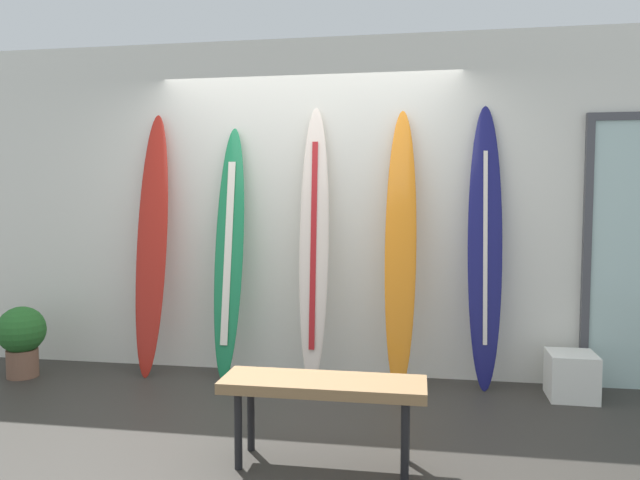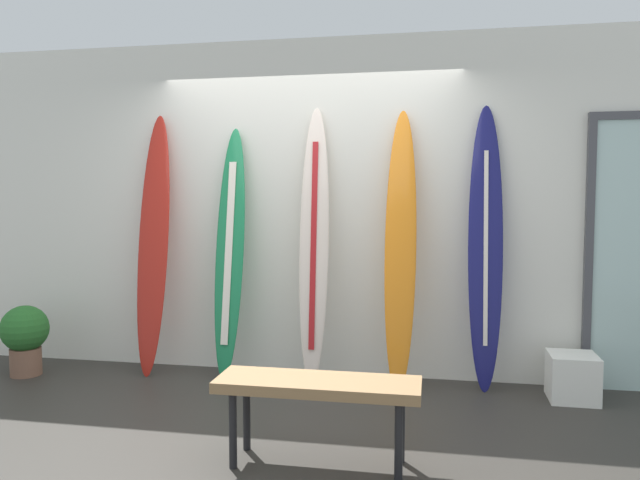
# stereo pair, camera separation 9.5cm
# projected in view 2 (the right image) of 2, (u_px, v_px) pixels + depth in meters

# --- Properties ---
(ground) EXTENTS (8.00, 8.00, 0.04)m
(ground) POSITION_uv_depth(u_px,v_px,m) (272.00, 427.00, 3.96)
(ground) COLOR #312E2A
(wall_back) EXTENTS (7.20, 0.20, 2.80)m
(wall_back) POSITION_uv_depth(u_px,v_px,m) (311.00, 208.00, 5.14)
(wall_back) COLOR silver
(wall_back) RESTS_ON ground
(surfboard_crimson) EXTENTS (0.27, 0.39, 2.19)m
(surfboard_crimson) POSITION_uv_depth(u_px,v_px,m) (153.00, 246.00, 5.07)
(surfboard_crimson) COLOR #B22319
(surfboard_crimson) RESTS_ON ground
(surfboard_emerald) EXTENTS (0.26, 0.39, 2.07)m
(surfboard_emerald) POSITION_uv_depth(u_px,v_px,m) (230.00, 254.00, 4.97)
(surfboard_emerald) COLOR #1C804C
(surfboard_emerald) RESTS_ON ground
(surfboard_ivory) EXTENTS (0.26, 0.41, 2.23)m
(surfboard_ivory) POSITION_uv_depth(u_px,v_px,m) (314.00, 244.00, 4.83)
(surfboard_ivory) COLOR silver
(surfboard_ivory) RESTS_ON ground
(surfboard_sunset) EXTENTS (0.25, 0.47, 2.19)m
(surfboard_sunset) POSITION_uv_depth(u_px,v_px,m) (400.00, 249.00, 4.66)
(surfboard_sunset) COLOR orange
(surfboard_sunset) RESTS_ON ground
(surfboard_navy) EXTENTS (0.27, 0.31, 2.21)m
(surfboard_navy) POSITION_uv_depth(u_px,v_px,m) (485.00, 250.00, 4.64)
(surfboard_navy) COLOR navy
(surfboard_navy) RESTS_ON ground
(display_block_left) EXTENTS (0.34, 0.34, 0.34)m
(display_block_left) POSITION_uv_depth(u_px,v_px,m) (572.00, 377.00, 4.43)
(display_block_left) COLOR white
(display_block_left) RESTS_ON ground
(potted_plant) EXTENTS (0.39, 0.39, 0.59)m
(potted_plant) POSITION_uv_depth(u_px,v_px,m) (25.00, 335.00, 5.04)
(potted_plant) COLOR brown
(potted_plant) RESTS_ON ground
(bench) EXTENTS (1.13, 0.36, 0.49)m
(bench) POSITION_uv_depth(u_px,v_px,m) (318.00, 390.00, 3.33)
(bench) COLOR #926F48
(bench) RESTS_ON ground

